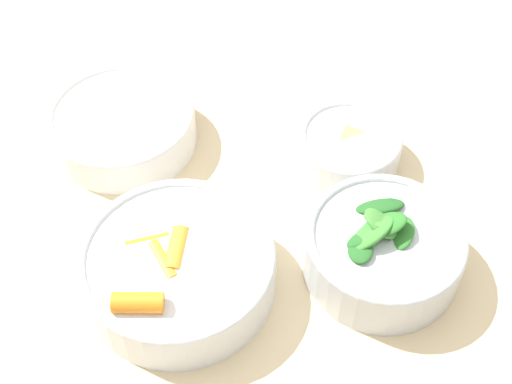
% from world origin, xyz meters
% --- Properties ---
extents(dining_table, '(1.16, 1.08, 0.78)m').
position_xyz_m(dining_table, '(0.00, 0.00, 0.67)').
color(dining_table, beige).
rests_on(dining_table, ground_plane).
extents(bowl_carrots, '(0.20, 0.20, 0.07)m').
position_xyz_m(bowl_carrots, '(-0.07, 0.13, 0.81)').
color(bowl_carrots, silver).
rests_on(bowl_carrots, dining_table).
extents(bowl_greens, '(0.17, 0.16, 0.09)m').
position_xyz_m(bowl_greens, '(-0.12, -0.07, 0.81)').
color(bowl_greens, silver).
rests_on(bowl_greens, dining_table).
extents(bowl_beans_hotdog, '(0.18, 0.18, 0.05)m').
position_xyz_m(bowl_beans_hotdog, '(0.15, 0.14, 0.80)').
color(bowl_beans_hotdog, white).
rests_on(bowl_beans_hotdog, dining_table).
extents(bowl_cookies, '(0.12, 0.12, 0.05)m').
position_xyz_m(bowl_cookies, '(0.03, -0.11, 0.80)').
color(bowl_cookies, silver).
rests_on(bowl_cookies, dining_table).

